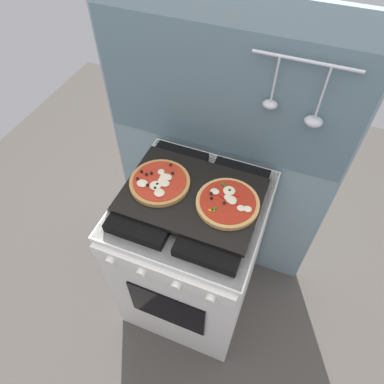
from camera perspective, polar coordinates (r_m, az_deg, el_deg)
name	(u,v)px	position (r m, az deg, el deg)	size (l,w,h in m)	color
ground_plane	(192,292)	(2.15, 0.00, -16.03)	(4.00, 4.00, 0.00)	#4C4742
kitchen_backsplash	(218,161)	(1.67, 4.30, 5.08)	(1.10, 0.09, 1.55)	#7A939E
stove	(192,254)	(1.75, -0.02, -10.09)	(0.60, 0.64, 0.90)	white
baking_tray	(192,195)	(1.37, 0.00, -0.48)	(0.54, 0.38, 0.02)	black
pizza_left	(160,181)	(1.40, -5.27, 1.74)	(0.24, 0.24, 0.03)	#C18947
pizza_right	(228,202)	(1.33, 5.91, -1.65)	(0.24, 0.24, 0.03)	tan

